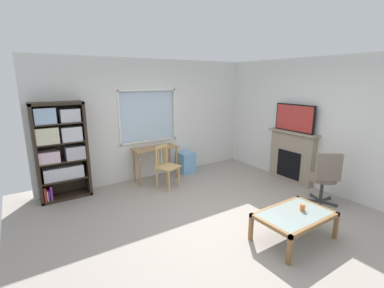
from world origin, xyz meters
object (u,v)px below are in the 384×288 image
Objects in this scene: office_chair at (325,176)px; coffee_table at (295,217)px; desk_under_window at (155,153)px; sippy_cup at (303,207)px; wooden_chair at (166,166)px; plastic_drawer_unit at (186,162)px; bookshelf at (60,147)px; tv at (295,118)px; fireplace at (292,156)px.

coffee_table is (-1.39, -0.41, -0.20)m from office_chair.
sippy_cup is (0.75, -3.23, -0.18)m from desk_under_window.
plastic_drawer_unit is at bearing 34.24° from wooden_chair.
bookshelf is 1.96× the size of tv.
plastic_drawer_unit is 5.61× the size of sippy_cup.
wooden_chair is 0.83× the size of coffee_table.
desk_under_window is 3.29m from coffee_table.
bookshelf is at bearing 126.65° from coffee_table.
fireplace is at bearing 0.00° from tv.
office_chair is at bearing -114.34° from tv.
tv is (4.36, -1.84, 0.42)m from bookshelf.
desk_under_window is 0.92m from plastic_drawer_unit.
plastic_drawer_unit is 0.44× the size of fireplace.
tv is at bearing -180.00° from fireplace.
bookshelf is 4.76m from fireplace.
tv is at bearing -35.02° from desk_under_window.
plastic_drawer_unit is 0.47× the size of coffee_table.
desk_under_window is 1.00× the size of office_chair.
bookshelf is 4.75m from tv.
fireplace reaches higher than sippy_cup.
desk_under_window is 3.44m from office_chair.
tv is 1.48m from office_chair.
coffee_table is at bearing 179.13° from sippy_cup.
coffee_table is 0.19m from sippy_cup.
desk_under_window is 1.11× the size of wooden_chair.
plastic_drawer_unit is 3.28m from coffee_table.
sippy_cup is at bearing -138.88° from tv.
bookshelf is at bearing 176.76° from desk_under_window.
wooden_chair is at bearing 153.98° from fireplace.
fireplace is 1.22× the size of tv.
desk_under_window is 3.32m from sippy_cup.
sippy_cup is at bearing -0.87° from coffee_table.
office_chair is at bearing 18.51° from sippy_cup.
office_chair reaches higher than plastic_drawer_unit.
bookshelf is 2.04× the size of wooden_chair.
sippy_cup reaches higher than coffee_table.
desk_under_window is 0.87× the size of fireplace.
bookshelf is 3.64× the size of plastic_drawer_unit.
office_chair is 11.11× the size of sippy_cup.
bookshelf is 1.93m from desk_under_window.
sippy_cup is at bearing -161.49° from office_chair.
fireplace reaches higher than coffee_table.
bookshelf reaches higher than coffee_table.
wooden_chair reaches higher than plastic_drawer_unit.
plastic_drawer_unit is 3.28m from sippy_cup.
fireplace is (2.48, -1.21, 0.11)m from wooden_chair.
office_chair is (3.86, -2.92, -0.45)m from bookshelf.
plastic_drawer_unit is at bearing 3.43° from desk_under_window.
desk_under_window reaches higher than sippy_cup.
wooden_chair is (1.89, -0.62, -0.54)m from bookshelf.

